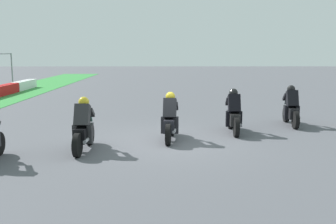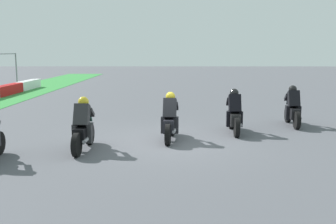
{
  "view_description": "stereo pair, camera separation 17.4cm",
  "coord_description": "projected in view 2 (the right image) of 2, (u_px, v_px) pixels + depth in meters",
  "views": [
    {
      "loc": [
        -11.8,
        0.14,
        2.77
      ],
      "look_at": [
        0.11,
        0.01,
        0.9
      ],
      "focal_mm": 41.56,
      "sensor_mm": 36.0,
      "label": 1
    },
    {
      "loc": [
        -11.8,
        -0.03,
        2.77
      ],
      "look_at": [
        0.11,
        0.01,
        0.9
      ],
      "focal_mm": 41.56,
      "sensor_mm": 36.0,
      "label": 2
    }
  ],
  "objects": [
    {
      "name": "rider_lane_b",
      "position": [
        234.0,
        115.0,
        13.21
      ],
      "size": [
        2.04,
        0.55,
        1.51
      ],
      "rotation": [
        0.0,
        0.0,
        -0.03
      ],
      "color": "black",
      "rests_on": "ground_plane"
    },
    {
      "name": "rider_lane_a",
      "position": [
        293.0,
        109.0,
        14.5
      ],
      "size": [
        2.04,
        0.55,
        1.51
      ],
      "rotation": [
        0.0,
        0.0,
        -0.07
      ],
      "color": "black",
      "rests_on": "ground_plane"
    },
    {
      "name": "rider_lane_d",
      "position": [
        83.0,
        128.0,
        10.88
      ],
      "size": [
        2.04,
        0.55,
        1.51
      ],
      "rotation": [
        0.0,
        0.0,
        -0.04
      ],
      "color": "black",
      "rests_on": "ground_plane"
    },
    {
      "name": "rider_lane_c",
      "position": [
        170.0,
        120.0,
        12.14
      ],
      "size": [
        2.04,
        0.56,
        1.51
      ],
      "rotation": [
        0.0,
        0.0,
        -0.1
      ],
      "color": "black",
      "rests_on": "ground_plane"
    },
    {
      "name": "ground_plane",
      "position": [
        168.0,
        141.0,
        12.08
      ],
      "size": [
        120.0,
        120.0,
        0.0
      ],
      "primitive_type": "plane",
      "color": "#52535A"
    }
  ]
}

